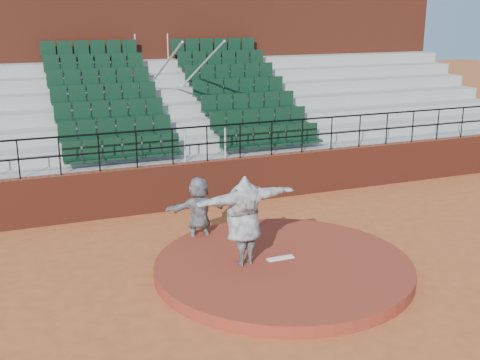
% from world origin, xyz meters
% --- Properties ---
extents(ground, '(90.00, 90.00, 0.00)m').
position_xyz_m(ground, '(0.00, 0.00, 0.00)').
color(ground, '#AE5327').
rests_on(ground, ground).
extents(pitchers_mound, '(5.50, 5.50, 0.25)m').
position_xyz_m(pitchers_mound, '(0.00, 0.00, 0.12)').
color(pitchers_mound, maroon).
rests_on(pitchers_mound, ground).
extents(pitching_rubber, '(0.60, 0.15, 0.03)m').
position_xyz_m(pitching_rubber, '(0.00, 0.15, 0.27)').
color(pitching_rubber, white).
rests_on(pitching_rubber, pitchers_mound).
extents(boundary_wall, '(24.00, 0.30, 1.30)m').
position_xyz_m(boundary_wall, '(0.00, 5.00, 0.65)').
color(boundary_wall, maroon).
rests_on(boundary_wall, ground).
extents(wall_railing, '(24.04, 0.05, 1.03)m').
position_xyz_m(wall_railing, '(0.00, 5.00, 2.03)').
color(wall_railing, black).
rests_on(wall_railing, boundary_wall).
extents(seating_deck, '(24.00, 5.97, 4.63)m').
position_xyz_m(seating_deck, '(0.00, 8.65, 1.44)').
color(seating_deck, gray).
rests_on(seating_deck, ground).
extents(press_box_facade, '(24.00, 3.00, 7.10)m').
position_xyz_m(press_box_facade, '(0.00, 12.60, 3.55)').
color(press_box_facade, maroon).
rests_on(press_box_facade, ground).
extents(pitcher, '(2.43, 0.92, 1.93)m').
position_xyz_m(pitcher, '(-0.83, 0.22, 1.21)').
color(pitcher, black).
rests_on(pitcher, pitchers_mound).
extents(fielder, '(1.60, 0.62, 1.68)m').
position_xyz_m(fielder, '(-1.18, 2.18, 0.84)').
color(fielder, black).
rests_on(fielder, ground).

